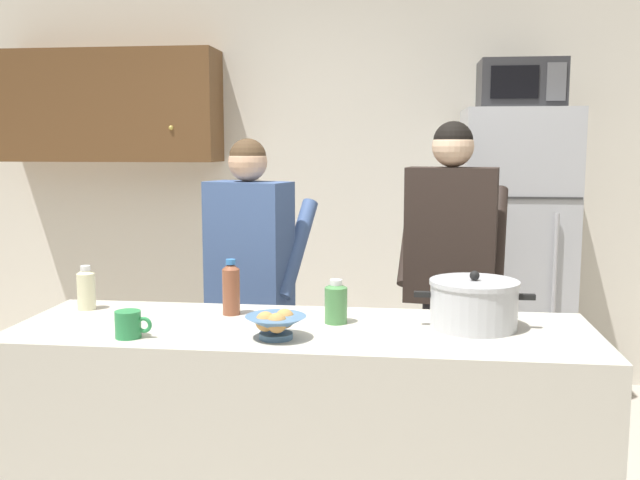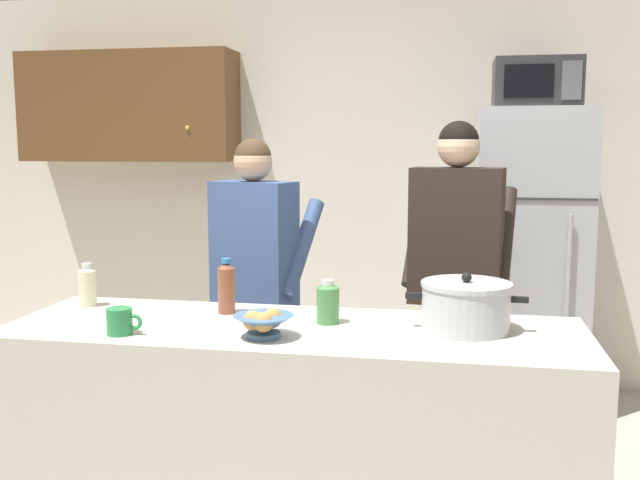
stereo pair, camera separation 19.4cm
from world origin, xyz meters
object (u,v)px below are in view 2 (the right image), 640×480
at_px(cooking_pot, 466,306).
at_px(coffee_mug, 120,321).
at_px(person_by_sink, 456,254).
at_px(bottle_far_corner, 226,287).
at_px(bottle_mid_counter, 87,285).
at_px(person_near_pot, 255,262).
at_px(refrigerator, 529,261).
at_px(bottle_near_edge, 328,302).
at_px(microwave, 536,83).
at_px(bread_bowl, 263,324).

xyz_separation_m(cooking_pot, coffee_mug, (-1.20, -0.28, -0.04)).
relative_size(person_by_sink, bottle_far_corner, 7.67).
bearing_deg(bottle_mid_counter, person_near_pot, 53.10).
distance_m(refrigerator, coffee_mug, 2.62).
bearing_deg(bottle_near_edge, microwave, 62.58).
xyz_separation_m(coffee_mug, bread_bowl, (0.51, 0.05, 0.00)).
relative_size(microwave, person_near_pot, 0.30).
distance_m(refrigerator, person_by_sink, 1.02).
bearing_deg(microwave, coffee_mug, -128.12).
height_order(refrigerator, cooking_pot, refrigerator).
bearing_deg(microwave, bread_bowl, -118.73).
bearing_deg(cooking_pot, bottle_near_edge, 179.02).
relative_size(refrigerator, coffee_mug, 13.70).
bearing_deg(refrigerator, person_by_sink, -115.64).
bearing_deg(bread_bowl, bottle_far_corner, 126.04).
bearing_deg(coffee_mug, microwave, 51.88).
height_order(microwave, person_by_sink, microwave).
bearing_deg(bottle_far_corner, cooking_pot, -5.75).
height_order(coffee_mug, bottle_near_edge, bottle_near_edge).
bearing_deg(bottle_near_edge, cooking_pot, -0.98).
xyz_separation_m(person_near_pot, coffee_mug, (-0.19, -1.09, -0.04)).
bearing_deg(cooking_pot, person_near_pot, 141.50).
xyz_separation_m(bottle_mid_counter, bottle_far_corner, (0.61, -0.01, 0.02)).
xyz_separation_m(refrigerator, bottle_far_corner, (-1.33, -1.69, 0.13)).
bearing_deg(bottle_far_corner, bottle_mid_counter, 178.75).
height_order(bottle_mid_counter, bottle_far_corner, bottle_far_corner).
bearing_deg(person_near_pot, microwave, 34.03).
bearing_deg(microwave, person_by_sink, -116.20).
relative_size(person_by_sink, coffee_mug, 12.96).
bearing_deg(coffee_mug, bread_bowl, 5.34).
relative_size(cooking_pot, bottle_near_edge, 2.62).
height_order(person_by_sink, bread_bowl, person_by_sink).
xyz_separation_m(coffee_mug, bottle_mid_counter, (-0.34, 0.39, 0.04)).
height_order(refrigerator, bottle_mid_counter, refrigerator).
bearing_deg(cooking_pot, bread_bowl, -161.26).
distance_m(microwave, bottle_far_corner, 2.32).
distance_m(cooking_pot, bottle_mid_counter, 1.54).
height_order(person_near_pot, bottle_far_corner, person_near_pot).
relative_size(person_near_pot, cooking_pot, 3.71).
bearing_deg(person_near_pot, bread_bowl, -72.87).
bearing_deg(coffee_mug, bottle_far_corner, 54.28).
bearing_deg(bottle_far_corner, person_by_sink, 41.10).
relative_size(coffee_mug, bread_bowl, 0.61).
height_order(microwave, coffee_mug, microwave).
relative_size(bottle_near_edge, bottle_mid_counter, 0.92).
relative_size(refrigerator, person_by_sink, 1.06).
bearing_deg(bottle_mid_counter, coffee_mug, -49.24).
bearing_deg(bottle_mid_counter, person_by_sink, 27.11).
height_order(cooking_pot, bottle_near_edge, cooking_pot).
relative_size(microwave, bottle_near_edge, 2.88).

